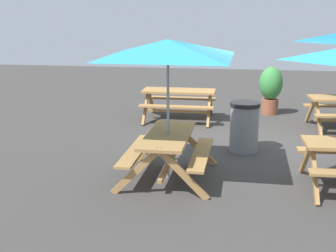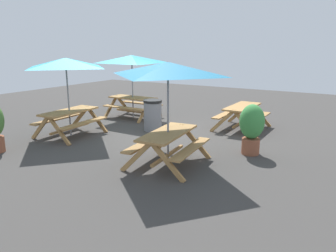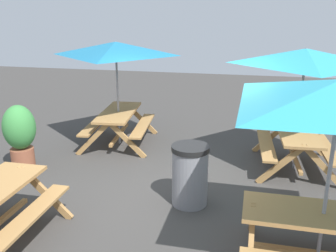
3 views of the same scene
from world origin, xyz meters
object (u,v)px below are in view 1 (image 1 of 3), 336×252
at_px(trash_bin_gray, 244,127).
at_px(potted_plant_0, 271,88).
at_px(picnic_table_1, 168,59).
at_px(picnic_table_3, 179,98).

xyz_separation_m(trash_bin_gray, potted_plant_0, (0.69, 3.39, 0.21)).
bearing_deg(potted_plant_0, picnic_table_1, -110.72).
height_order(picnic_table_1, potted_plant_0, picnic_table_1).
distance_m(picnic_table_1, picnic_table_3, 4.36).
relative_size(picnic_table_1, potted_plant_0, 2.25).
relative_size(picnic_table_3, potted_plant_0, 1.43).
xyz_separation_m(picnic_table_1, trash_bin_gray, (1.25, 1.73, -1.49)).
bearing_deg(picnic_table_3, picnic_table_1, -85.04).
bearing_deg(potted_plant_0, trash_bin_gray, -101.46).
relative_size(picnic_table_3, trash_bin_gray, 1.84).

